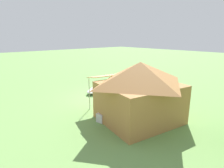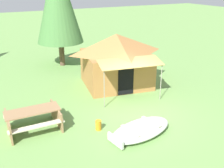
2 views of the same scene
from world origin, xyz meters
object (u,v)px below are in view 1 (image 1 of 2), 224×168
canvas_cabin_tent (139,91)px  fuel_can (124,89)px  beached_rowboat (102,89)px  cooler_box (103,117)px  picnic_table (156,83)px

canvas_cabin_tent → fuel_can: size_ratio=12.09×
beached_rowboat → canvas_cabin_tent: size_ratio=0.59×
cooler_box → picnic_table: bearing=-166.0°
beached_rowboat → fuel_can: 1.54m
picnic_table → fuel_can: picnic_table is taller
picnic_table → fuel_can: 2.37m
picnic_table → cooler_box: bearing=14.0°
picnic_table → cooler_box: (6.04, 1.50, -0.30)m
picnic_table → fuel_can: (2.07, -1.12, -0.31)m
beached_rowboat → fuel_can: (-1.18, 0.98, -0.01)m
picnic_table → fuel_can: bearing=-28.4°
canvas_cabin_tent → cooler_box: canvas_cabin_tent is taller
fuel_can → cooler_box: bearing=33.4°
beached_rowboat → picnic_table: 3.88m
picnic_table → cooler_box: 6.23m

